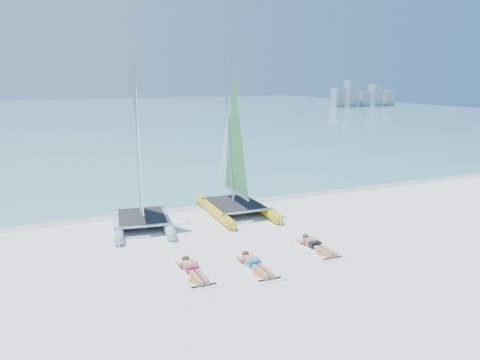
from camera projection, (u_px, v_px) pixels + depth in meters
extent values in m
plane|color=white|center=(240.00, 248.00, 14.96)|extent=(140.00, 140.00, 0.00)
cube|color=#79C4C9|center=(72.00, 114.00, 71.21)|extent=(140.00, 115.00, 0.01)
cube|color=silver|center=(188.00, 206.00, 19.87)|extent=(140.00, 1.40, 0.01)
cube|color=#9DA6AD|center=(338.00, 98.00, 89.01)|extent=(2.00, 2.00, 3.50)
cube|color=#9DA6AD|center=(351.00, 93.00, 90.04)|extent=(2.00, 2.00, 5.00)
cube|color=#9DA6AD|center=(363.00, 99.00, 91.46)|extent=(2.00, 2.00, 2.80)
cube|color=#9DA6AD|center=(376.00, 95.00, 92.51)|extent=(2.00, 2.00, 4.20)
cube|color=#9DA6AD|center=(387.00, 98.00, 93.82)|extent=(2.00, 2.00, 3.00)
cylinder|color=#A9C1DE|center=(118.00, 223.00, 17.00)|extent=(0.93, 3.86, 0.34)
cone|color=#A9C1DE|center=(117.00, 208.00, 19.01)|extent=(0.40, 0.54, 0.32)
cylinder|color=#A9C1DE|center=(166.00, 220.00, 17.44)|extent=(0.93, 3.86, 0.34)
cone|color=#A9C1DE|center=(160.00, 205.00, 19.45)|extent=(0.40, 0.54, 0.32)
cube|color=black|center=(142.00, 216.00, 17.18)|extent=(1.97, 2.35, 0.03)
cylinder|color=silver|center=(137.00, 142.00, 17.27)|extent=(0.24, 1.01, 5.32)
cylinder|color=yellow|center=(214.00, 210.00, 18.62)|extent=(0.53, 4.15, 0.37)
cone|color=yellow|center=(197.00, 197.00, 20.69)|extent=(0.37, 0.54, 0.35)
cylinder|color=yellow|center=(256.00, 206.00, 19.28)|extent=(0.53, 4.15, 0.37)
cone|color=yellow|center=(236.00, 193.00, 21.36)|extent=(0.37, 0.54, 0.35)
cube|color=black|center=(236.00, 203.00, 18.91)|extent=(1.87, 2.35, 0.03)
cylinder|color=silver|center=(229.00, 131.00, 18.97)|extent=(0.13, 1.09, 5.70)
cube|color=white|center=(195.00, 275.00, 12.90)|extent=(1.00, 1.85, 0.02)
cube|color=tan|center=(190.00, 266.00, 13.26)|extent=(0.36, 0.55, 0.17)
cube|color=#D03163|center=(192.00, 268.00, 13.08)|extent=(0.37, 0.22, 0.17)
cube|color=tan|center=(199.00, 278.00, 12.55)|extent=(0.31, 0.85, 0.13)
sphere|color=tan|center=(186.00, 260.00, 13.58)|extent=(0.21, 0.21, 0.21)
ellipsoid|color=#392314|center=(186.00, 259.00, 13.58)|extent=(0.22, 0.24, 0.15)
cube|color=white|center=(257.00, 269.00, 13.29)|extent=(1.00, 1.85, 0.02)
cube|color=tan|center=(251.00, 261.00, 13.65)|extent=(0.36, 0.55, 0.17)
cube|color=#257ECA|center=(254.00, 263.00, 13.47)|extent=(0.37, 0.22, 0.17)
cube|color=tan|center=(263.00, 272.00, 12.94)|extent=(0.31, 0.85, 0.13)
sphere|color=tan|center=(246.00, 255.00, 13.97)|extent=(0.21, 0.21, 0.21)
ellipsoid|color=#392314|center=(246.00, 254.00, 13.97)|extent=(0.22, 0.24, 0.15)
cube|color=white|center=(319.00, 250.00, 14.79)|extent=(1.00, 1.85, 0.02)
cube|color=tan|center=(312.00, 242.00, 15.15)|extent=(0.36, 0.55, 0.17)
cube|color=black|center=(315.00, 244.00, 14.97)|extent=(0.37, 0.22, 0.17)
cube|color=tan|center=(326.00, 252.00, 14.44)|extent=(0.31, 0.85, 0.13)
sphere|color=tan|center=(306.00, 238.00, 15.47)|extent=(0.21, 0.21, 0.21)
ellipsoid|color=#392314|center=(305.00, 237.00, 15.47)|extent=(0.22, 0.24, 0.15)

